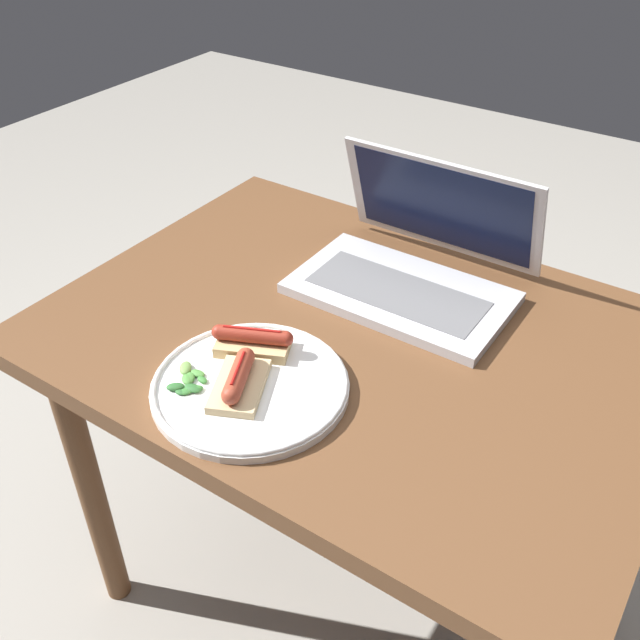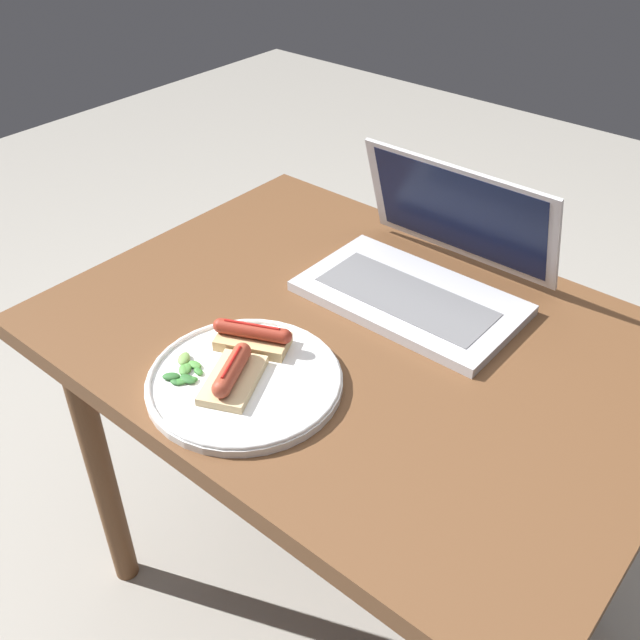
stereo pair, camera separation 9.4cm
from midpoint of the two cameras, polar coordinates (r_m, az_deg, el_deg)
The scene contains 7 objects.
ground_plane at distance 1.71m, azimuth 0.45°, elevation -20.71°, with size 6.00×6.00×0.00m, color #9E998E.
desk at distance 1.23m, azimuth 0.58°, elevation -4.46°, with size 1.00×0.74×0.73m.
laptop at distance 1.26m, azimuth 5.31°, elevation 4.17°, with size 0.37×0.28×0.22m.
plate at distance 1.06m, azimuth -8.14°, elevation -5.29°, with size 0.29×0.29×0.02m.
sausage_toast_left at distance 1.04m, azimuth -9.08°, elevation -4.91°, with size 0.11×0.14×0.04m.
sausage_toast_middle at distance 1.11m, azimuth -7.83°, elevation -1.77°, with size 0.13×0.10×0.04m.
salad_pile at distance 1.07m, azimuth -12.98°, elevation -4.82°, with size 0.07×0.07×0.01m.
Camera 1 is at (0.47, -0.81, 1.44)m, focal length 40.00 mm.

